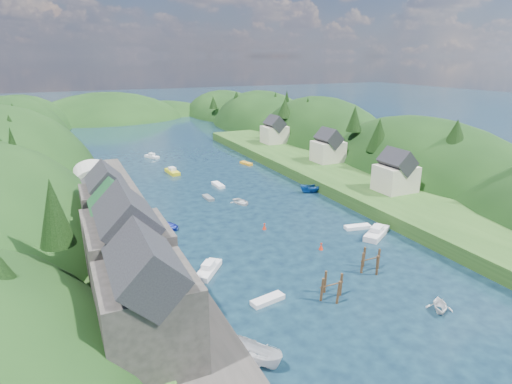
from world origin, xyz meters
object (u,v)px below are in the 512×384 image
channel_buoy_near (321,247)px  channel_buoy_far (264,227)px  piling_cluster_near (331,289)px  piling_cluster_far (370,263)px

channel_buoy_near → channel_buoy_far: bearing=111.7°
piling_cluster_near → piling_cluster_far: (8.60, 3.48, -0.02)m
piling_cluster_far → channel_buoy_near: piling_cluster_far is taller
piling_cluster_far → channel_buoy_far: bearing=109.0°
piling_cluster_far → channel_buoy_far: 19.98m
piling_cluster_near → channel_buoy_far: piling_cluster_near is taller
channel_buoy_near → channel_buoy_far: size_ratio=1.00×
channel_buoy_near → channel_buoy_far: same height
piling_cluster_far → piling_cluster_near: bearing=-158.0°
channel_buoy_far → channel_buoy_near: bearing=-68.3°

